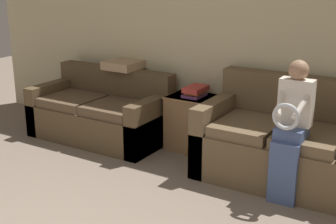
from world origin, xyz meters
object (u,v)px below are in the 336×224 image
at_px(child_left_seated, 291,125).
at_px(side_shelf, 195,122).
at_px(throw_pillow, 123,65).
at_px(couch_side, 102,114).
at_px(book_stack, 195,91).
at_px(couch_main, 313,150).

bearing_deg(child_left_seated, side_shelf, 154.29).
bearing_deg(side_shelf, throw_pillow, 177.42).
distance_m(couch_side, side_shelf, 1.21).
bearing_deg(throw_pillow, book_stack, -3.01).
height_order(couch_main, child_left_seated, child_left_seated).
height_order(couch_side, book_stack, couch_side).
height_order(side_shelf, throw_pillow, throw_pillow).
bearing_deg(book_stack, child_left_seated, -25.53).
height_order(side_shelf, book_stack, book_stack).
bearing_deg(couch_side, couch_main, 0.57).
bearing_deg(couch_main, throw_pillow, 173.76).
bearing_deg(couch_main, side_shelf, 171.10).
height_order(child_left_seated, book_stack, child_left_seated).
bearing_deg(side_shelf, book_stack, -49.07).
relative_size(couch_main, book_stack, 6.99).
relative_size(couch_side, throw_pillow, 4.14).
relative_size(child_left_seated, throw_pillow, 3.14).
distance_m(couch_side, book_stack, 1.28).
bearing_deg(book_stack, throw_pillow, 176.99).
height_order(couch_side, throw_pillow, throw_pillow).
relative_size(couch_side, book_stack, 5.42).
relative_size(book_stack, throw_pillow, 0.76).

